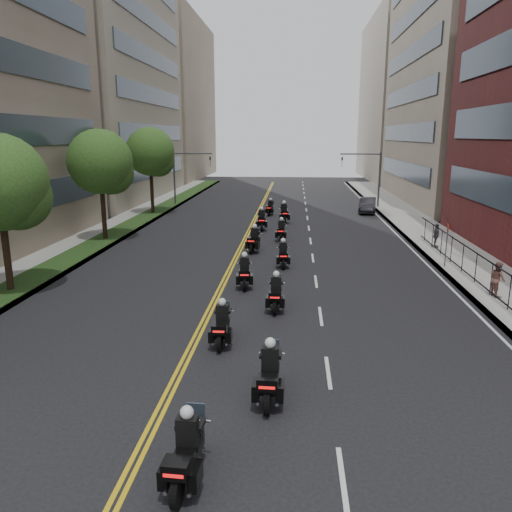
{
  "coord_description": "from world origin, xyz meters",
  "views": [
    {
      "loc": [
        2.07,
        -9.45,
        7.23
      ],
      "look_at": [
        0.29,
        13.09,
        1.74
      ],
      "focal_mm": 35.0,
      "sensor_mm": 36.0,
      "label": 1
    }
  ],
  "objects_px": {
    "motorcycle_10": "(270,208)",
    "parked_sedan": "(368,205)",
    "motorcycle_9": "(284,214)",
    "motorcycle_4": "(245,273)",
    "motorcycle_0": "(186,454)",
    "motorcycle_7": "(281,231)",
    "motorcycle_1": "(270,376)",
    "motorcycle_8": "(262,221)",
    "motorcycle_6": "(254,241)",
    "pedestrian_c": "(436,235)",
    "motorcycle_3": "(276,295)",
    "pedestrian_b": "(497,279)",
    "motorcycle_5": "(283,255)",
    "motorcycle_2": "(222,326)"
  },
  "relations": [
    {
      "from": "motorcycle_5",
      "to": "pedestrian_b",
      "type": "relative_size",
      "value": 1.37
    },
    {
      "from": "motorcycle_3",
      "to": "motorcycle_6",
      "type": "xyz_separation_m",
      "value": [
        -1.8,
        10.75,
        0.04
      ]
    },
    {
      "from": "pedestrian_b",
      "to": "motorcycle_5",
      "type": "bearing_deg",
      "value": 53.52
    },
    {
      "from": "motorcycle_8",
      "to": "pedestrian_b",
      "type": "distance_m",
      "value": 19.9
    },
    {
      "from": "motorcycle_7",
      "to": "motorcycle_2",
      "type": "bearing_deg",
      "value": -93.06
    },
    {
      "from": "motorcycle_10",
      "to": "pedestrian_c",
      "type": "relative_size",
      "value": 1.38
    },
    {
      "from": "pedestrian_c",
      "to": "motorcycle_2",
      "type": "bearing_deg",
      "value": 159.29
    },
    {
      "from": "motorcycle_5",
      "to": "parked_sedan",
      "type": "distance_m",
      "value": 22.16
    },
    {
      "from": "motorcycle_7",
      "to": "motorcycle_9",
      "type": "xyz_separation_m",
      "value": [
        0.02,
        7.39,
        0.08
      ]
    },
    {
      "from": "motorcycle_2",
      "to": "parked_sedan",
      "type": "relative_size",
      "value": 0.52
    },
    {
      "from": "motorcycle_3",
      "to": "pedestrian_b",
      "type": "xyz_separation_m",
      "value": [
        9.87,
        2.17,
        0.29
      ]
    },
    {
      "from": "motorcycle_1",
      "to": "motorcycle_8",
      "type": "xyz_separation_m",
      "value": [
        -1.97,
        25.72,
        0.01
      ]
    },
    {
      "from": "motorcycle_2",
      "to": "pedestrian_c",
      "type": "distance_m",
      "value": 19.78
    },
    {
      "from": "motorcycle_4",
      "to": "parked_sedan",
      "type": "xyz_separation_m",
      "value": [
        9.32,
        24.86,
        0.03
      ]
    },
    {
      "from": "motorcycle_10",
      "to": "parked_sedan",
      "type": "relative_size",
      "value": 0.5
    },
    {
      "from": "motorcycle_6",
      "to": "motorcycle_8",
      "type": "relative_size",
      "value": 0.96
    },
    {
      "from": "motorcycle_7",
      "to": "pedestrian_b",
      "type": "height_order",
      "value": "pedestrian_b"
    },
    {
      "from": "pedestrian_c",
      "to": "motorcycle_4",
      "type": "bearing_deg",
      "value": 143.59
    },
    {
      "from": "motorcycle_5",
      "to": "motorcycle_6",
      "type": "bearing_deg",
      "value": 115.01
    },
    {
      "from": "motorcycle_8",
      "to": "motorcycle_6",
      "type": "bearing_deg",
      "value": -94.3
    },
    {
      "from": "motorcycle_5",
      "to": "pedestrian_c",
      "type": "xyz_separation_m",
      "value": [
        9.75,
        5.07,
        0.3
      ]
    },
    {
      "from": "motorcycle_0",
      "to": "parked_sedan",
      "type": "xyz_separation_m",
      "value": [
        9.12,
        39.05,
        0.03
      ]
    },
    {
      "from": "motorcycle_1",
      "to": "motorcycle_10",
      "type": "xyz_separation_m",
      "value": [
        -1.66,
        33.14,
        -0.08
      ]
    },
    {
      "from": "motorcycle_5",
      "to": "motorcycle_10",
      "type": "distance_m",
      "value": 18.56
    },
    {
      "from": "motorcycle_4",
      "to": "motorcycle_6",
      "type": "xyz_separation_m",
      "value": [
        -0.15,
        7.58,
        0.02
      ]
    },
    {
      "from": "motorcycle_3",
      "to": "motorcycle_4",
      "type": "relative_size",
      "value": 0.97
    },
    {
      "from": "motorcycle_3",
      "to": "pedestrian_c",
      "type": "xyz_separation_m",
      "value": [
        9.87,
        12.26,
        0.27
      ]
    },
    {
      "from": "motorcycle_4",
      "to": "motorcycle_0",
      "type": "bearing_deg",
      "value": -94.82
    },
    {
      "from": "motorcycle_0",
      "to": "motorcycle_7",
      "type": "relative_size",
      "value": 1.05
    },
    {
      "from": "motorcycle_6",
      "to": "motorcycle_5",
      "type": "bearing_deg",
      "value": -54.11
    },
    {
      "from": "motorcycle_6",
      "to": "motorcycle_4",
      "type": "bearing_deg",
      "value": -81.34
    },
    {
      "from": "motorcycle_9",
      "to": "parked_sedan",
      "type": "distance_m",
      "value": 9.99
    },
    {
      "from": "motorcycle_0",
      "to": "motorcycle_1",
      "type": "height_order",
      "value": "motorcycle_1"
    },
    {
      "from": "motorcycle_2",
      "to": "motorcycle_9",
      "type": "xyz_separation_m",
      "value": [
        1.59,
        25.56,
        0.07
      ]
    },
    {
      "from": "motorcycle_1",
      "to": "motorcycle_4",
      "type": "distance_m",
      "value": 10.78
    },
    {
      "from": "motorcycle_4",
      "to": "motorcycle_5",
      "type": "xyz_separation_m",
      "value": [
        1.77,
        4.02,
        -0.04
      ]
    },
    {
      "from": "motorcycle_10",
      "to": "pedestrian_b",
      "type": "distance_m",
      "value": 26.13
    },
    {
      "from": "motorcycle_9",
      "to": "pedestrian_b",
      "type": "relative_size",
      "value": 1.56
    },
    {
      "from": "motorcycle_1",
      "to": "motorcycle_2",
      "type": "distance_m",
      "value": 4.18
    },
    {
      "from": "motorcycle_7",
      "to": "motorcycle_8",
      "type": "xyz_separation_m",
      "value": [
        -1.66,
        3.82,
        0.08
      ]
    },
    {
      "from": "motorcycle_9",
      "to": "motorcycle_4",
      "type": "bearing_deg",
      "value": -100.66
    },
    {
      "from": "motorcycle_3",
      "to": "motorcycle_10",
      "type": "xyz_separation_m",
      "value": [
        -1.54,
        25.68,
        -0.03
      ]
    },
    {
      "from": "motorcycle_7",
      "to": "motorcycle_8",
      "type": "height_order",
      "value": "motorcycle_8"
    },
    {
      "from": "motorcycle_9",
      "to": "motorcycle_10",
      "type": "distance_m",
      "value": 4.09
    },
    {
      "from": "motorcycle_7",
      "to": "parked_sedan",
      "type": "relative_size",
      "value": 0.51
    },
    {
      "from": "motorcycle_3",
      "to": "motorcycle_9",
      "type": "distance_m",
      "value": 21.83
    },
    {
      "from": "motorcycle_5",
      "to": "motorcycle_8",
      "type": "distance_m",
      "value": 11.24
    },
    {
      "from": "motorcycle_10",
      "to": "motorcycle_3",
      "type": "bearing_deg",
      "value": -79.08
    },
    {
      "from": "pedestrian_c",
      "to": "motorcycle_9",
      "type": "bearing_deg",
      "value": 61.7
    },
    {
      "from": "motorcycle_6",
      "to": "motorcycle_10",
      "type": "relative_size",
      "value": 1.11
    }
  ]
}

